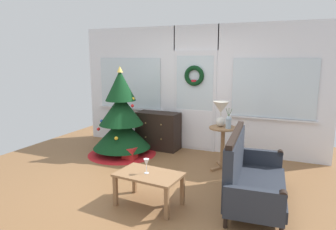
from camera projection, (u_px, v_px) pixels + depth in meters
name	position (u px, v px, depth m)	size (l,w,h in m)	color
ground_plane	(151.00, 186.00, 4.63)	(6.76, 6.76, 0.00)	brown
back_wall_with_door	(195.00, 89.00, 6.26)	(5.20, 0.19, 2.55)	white
christmas_tree	(121.00, 123.00, 6.03)	(1.36, 1.36, 1.75)	#4C331E
dresser_cabinet	(158.00, 131.00, 6.44)	(0.92, 0.47, 0.78)	black
settee_sofa	(249.00, 175.00, 4.04)	(0.83, 1.63, 0.96)	black
side_table	(223.00, 139.00, 5.26)	(0.50, 0.48, 0.74)	#8E6642
table_lamp	(221.00, 110.00, 5.22)	(0.28, 0.28, 0.44)	silver
flower_vase	(229.00, 122.00, 5.10)	(0.11, 0.10, 0.35)	#99ADBC
coffee_table	(149.00, 178.00, 3.97)	(0.88, 0.59, 0.43)	#8E6642
wine_glass	(146.00, 163.00, 3.94)	(0.08, 0.08, 0.20)	silver
gift_box	(130.00, 154.00, 5.77)	(0.24, 0.21, 0.24)	red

